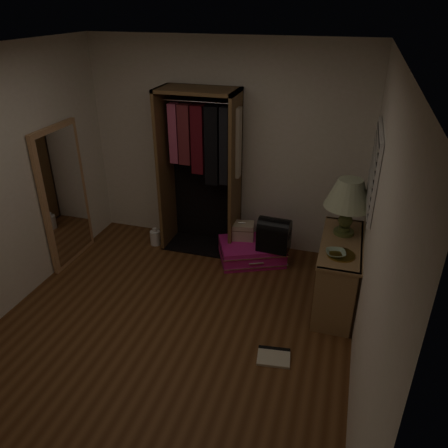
% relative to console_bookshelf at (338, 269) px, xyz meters
% --- Properties ---
extents(ground, '(4.00, 4.00, 0.00)m').
position_rel_console_bookshelf_xyz_m(ground, '(-1.54, -1.03, -0.40)').
color(ground, '#5A3419').
rests_on(ground, ground).
extents(room_walls, '(3.52, 4.02, 2.60)m').
position_rel_console_bookshelf_xyz_m(room_walls, '(-1.46, -0.99, 1.10)').
color(room_walls, silver).
rests_on(room_walls, ground).
extents(console_bookshelf, '(0.42, 1.12, 0.75)m').
position_rel_console_bookshelf_xyz_m(console_bookshelf, '(0.00, 0.00, 0.00)').
color(console_bookshelf, '#936E47').
rests_on(console_bookshelf, ground).
extents(open_wardrobe, '(0.99, 0.50, 2.05)m').
position_rel_console_bookshelf_xyz_m(open_wardrobe, '(-1.76, 0.74, 0.82)').
color(open_wardrobe, brown).
rests_on(open_wardrobe, ground).
extents(floor_mirror, '(0.06, 0.80, 1.70)m').
position_rel_console_bookshelf_xyz_m(floor_mirror, '(-3.24, -0.03, 0.45)').
color(floor_mirror, tan).
rests_on(floor_mirror, ground).
extents(pink_suitcase, '(0.96, 0.85, 0.24)m').
position_rel_console_bookshelf_xyz_m(pink_suitcase, '(-1.07, 0.56, -0.28)').
color(pink_suitcase, '#DE1B8B').
rests_on(pink_suitcase, ground).
extents(train_case, '(0.34, 0.27, 0.22)m').
position_rel_console_bookshelf_xyz_m(train_case, '(-1.22, 0.64, -0.06)').
color(train_case, '#C5B297').
rests_on(train_case, pink_suitcase).
extents(black_bag, '(0.39, 0.27, 0.41)m').
position_rel_console_bookshelf_xyz_m(black_bag, '(-0.79, 0.49, 0.05)').
color(black_bag, black).
rests_on(black_bag, pink_suitcase).
extents(table_lamp, '(0.58, 0.58, 0.61)m').
position_rel_console_bookshelf_xyz_m(table_lamp, '(0.00, 0.17, 0.79)').
color(table_lamp, '#4C5A2B').
rests_on(table_lamp, console_bookshelf).
extents(brass_tray, '(0.30, 0.30, 0.02)m').
position_rel_console_bookshelf_xyz_m(brass_tray, '(0.00, -0.30, 0.35)').
color(brass_tray, '#A3873F').
rests_on(brass_tray, console_bookshelf).
extents(ceramic_bowl, '(0.23, 0.23, 0.05)m').
position_rel_console_bookshelf_xyz_m(ceramic_bowl, '(-0.05, -0.31, 0.37)').
color(ceramic_bowl, '#96B49A').
rests_on(ceramic_bowl, console_bookshelf).
extents(white_jug, '(0.16, 0.16, 0.24)m').
position_rel_console_bookshelf_xyz_m(white_jug, '(-2.40, 0.57, -0.30)').
color(white_jug, white).
rests_on(white_jug, ground).
extents(floor_book, '(0.33, 0.28, 0.03)m').
position_rel_console_bookshelf_xyz_m(floor_book, '(-0.47, -1.03, -0.39)').
color(floor_book, beige).
rests_on(floor_book, ground).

